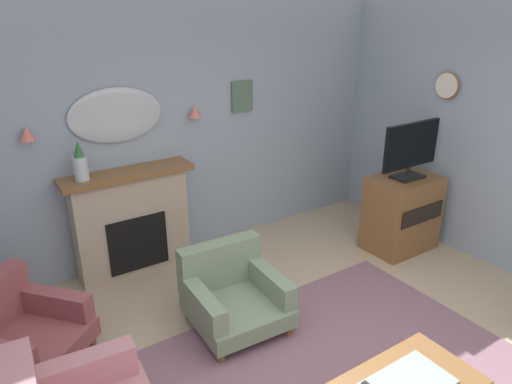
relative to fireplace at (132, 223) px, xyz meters
name	(u,v)px	position (x,y,z in m)	size (l,w,h in m)	color
wall_back	(174,131)	(0.65, 0.22, 0.87)	(6.46, 0.10, 2.87)	#8C9EB2
patterned_rug	(333,384)	(0.65, -2.50, -0.56)	(3.20, 2.40, 0.01)	#7F5B6B
fireplace	(132,223)	(0.00, 0.00, 0.00)	(1.36, 0.36, 1.16)	tan
mantel_vase_right	(80,163)	(-0.45, -0.03, 0.76)	(0.14, 0.14, 0.40)	silver
wall_mirror	(116,115)	(0.00, 0.14, 1.14)	(0.96, 0.06, 0.56)	#B2BCC6
wall_sconce_left	(27,133)	(-0.85, 0.09, 1.09)	(0.14, 0.14, 0.14)	#D17066
wall_sconce_right	(195,111)	(0.85, 0.09, 1.09)	(0.14, 0.14, 0.14)	#D17066
wall_clock	(447,85)	(3.34, -1.26, 1.33)	(0.04, 0.31, 0.31)	silver
framed_picture	(242,96)	(1.50, 0.15, 1.18)	(0.28, 0.03, 0.36)	#4C6B56
armchair_in_corner	(232,293)	(0.42, -1.38, -0.27)	(0.86, 0.86, 0.71)	gray
armchair_beside_couch	(16,331)	(-1.31, -0.89, -0.27)	(1.14, 1.14, 0.71)	#934C51
tv_cabinet	(402,213)	(2.83, -1.26, -0.12)	(0.80, 0.57, 0.90)	brown
tv_flatscreen	(411,149)	(2.83, -1.28, 0.68)	(0.84, 0.24, 0.65)	black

